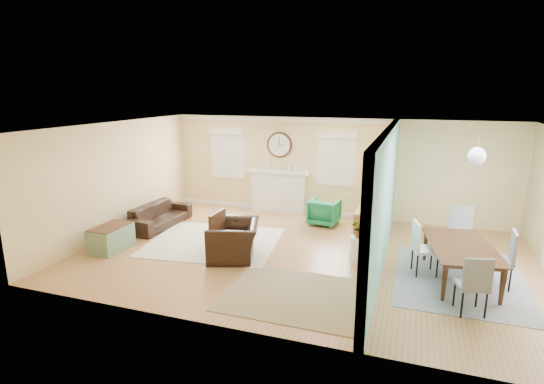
# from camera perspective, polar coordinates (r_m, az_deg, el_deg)

# --- Properties ---
(floor) EXTENTS (9.00, 9.00, 0.00)m
(floor) POSITION_cam_1_polar(r_m,az_deg,el_deg) (8.81, 4.34, -8.45)
(floor) COLOR #A26C3A
(floor) RESTS_ON ground
(wall_back) EXTENTS (9.00, 0.02, 2.60)m
(wall_back) POSITION_cam_1_polar(r_m,az_deg,el_deg) (11.28, 8.34, 3.23)
(wall_back) COLOR tan
(wall_back) RESTS_ON ground
(wall_front) EXTENTS (9.00, 0.02, 2.60)m
(wall_front) POSITION_cam_1_polar(r_m,az_deg,el_deg) (5.67, -3.21, -7.05)
(wall_front) COLOR tan
(wall_front) RESTS_ON ground
(wall_left) EXTENTS (0.02, 6.00, 2.60)m
(wall_left) POSITION_cam_1_polar(r_m,az_deg,el_deg) (10.45, -20.15, 1.72)
(wall_left) COLOR tan
(wall_left) RESTS_ON ground
(ceiling) EXTENTS (9.00, 6.00, 0.02)m
(ceiling) POSITION_cam_1_polar(r_m,az_deg,el_deg) (8.20, 4.67, 8.65)
(ceiling) COLOR white
(ceiling) RESTS_ON wall_back
(partition) EXTENTS (0.17, 6.00, 2.60)m
(partition) POSITION_cam_1_polar(r_m,az_deg,el_deg) (8.44, 14.98, -0.19)
(partition) COLOR tan
(partition) RESTS_ON ground
(fireplace) EXTENTS (1.70, 0.30, 1.17)m
(fireplace) POSITION_cam_1_polar(r_m,az_deg,el_deg) (11.67, 0.86, 0.20)
(fireplace) COLOR white
(fireplace) RESTS_ON ground
(wall_clock) EXTENTS (0.70, 0.07, 0.70)m
(wall_clock) POSITION_cam_1_polar(r_m,az_deg,el_deg) (11.53, 1.02, 6.36)
(wall_clock) COLOR #4E2915
(wall_clock) RESTS_ON wall_back
(window_left) EXTENTS (1.05, 0.13, 1.42)m
(window_left) POSITION_cam_1_polar(r_m,az_deg,el_deg) (12.10, -6.04, 5.72)
(window_left) COLOR white
(window_left) RESTS_ON wall_back
(window_right) EXTENTS (1.05, 0.13, 1.42)m
(window_right) POSITION_cam_1_polar(r_m,az_deg,el_deg) (11.16, 8.61, 4.98)
(window_right) COLOR white
(window_right) RESTS_ON wall_back
(pendant) EXTENTS (0.30, 0.30, 0.55)m
(pendant) POSITION_cam_1_polar(r_m,az_deg,el_deg) (8.05, 25.83, 4.39)
(pendant) COLOR gold
(pendant) RESTS_ON ceiling
(rug_cream) EXTENTS (3.05, 2.73, 0.01)m
(rug_cream) POSITION_cam_1_polar(r_m,az_deg,el_deg) (9.57, -7.83, -6.66)
(rug_cream) COLOR beige
(rug_cream) RESTS_ON floor
(rug_jute) EXTENTS (2.29, 1.88, 0.01)m
(rug_jute) POSITION_cam_1_polar(r_m,az_deg,el_deg) (7.20, 3.00, -13.65)
(rug_jute) COLOR #978661
(rug_jute) RESTS_ON floor
(rug_grey) EXTENTS (2.19, 2.74, 0.01)m
(rug_grey) POSITION_cam_1_polar(r_m,az_deg,el_deg) (8.39, 23.92, -10.78)
(rug_grey) COLOR gray
(rug_grey) RESTS_ON floor
(sofa) EXTENTS (0.79, 1.92, 0.56)m
(sofa) POSITION_cam_1_polar(r_m,az_deg,el_deg) (10.86, -14.94, -3.05)
(sofa) COLOR black
(sofa) RESTS_ON floor
(eames_chair) EXTENTS (1.29, 1.38, 0.73)m
(eames_chair) POSITION_cam_1_polar(r_m,az_deg,el_deg) (8.58, -5.16, -6.44)
(eames_chair) COLOR black
(eames_chair) RESTS_ON floor
(green_chair) EXTENTS (0.77, 0.79, 0.65)m
(green_chair) POSITION_cam_1_polar(r_m,az_deg,el_deg) (10.69, 7.04, -2.66)
(green_chair) COLOR #046432
(green_chair) RESTS_ON floor
(trunk) EXTENTS (0.56, 0.91, 0.52)m
(trunk) POSITION_cam_1_polar(r_m,az_deg,el_deg) (9.59, -20.82, -5.80)
(trunk) COLOR gray
(trunk) RESTS_ON floor
(credenza) EXTENTS (0.47, 1.39, 0.80)m
(credenza) POSITION_cam_1_polar(r_m,az_deg,el_deg) (9.67, 12.74, -4.21)
(credenza) COLOR olive
(credenza) RESTS_ON floor
(tv) EXTENTS (0.20, 1.02, 0.58)m
(tv) POSITION_cam_1_polar(r_m,az_deg,el_deg) (9.48, 12.85, -0.22)
(tv) COLOR black
(tv) RESTS_ON credenza
(garden_stool) EXTENTS (0.34, 0.34, 0.50)m
(garden_stool) POSITION_cam_1_polar(r_m,az_deg,el_deg) (8.58, 11.55, -7.52)
(garden_stool) COLOR white
(garden_stool) RESTS_ON floor
(potted_plant) EXTENTS (0.34, 0.38, 0.39)m
(potted_plant) POSITION_cam_1_polar(r_m,az_deg,el_deg) (8.44, 11.69, -4.70)
(potted_plant) COLOR #337F33
(potted_plant) RESTS_ON garden_stool
(dining_table) EXTENTS (1.33, 2.02, 0.66)m
(dining_table) POSITION_cam_1_polar(r_m,az_deg,el_deg) (8.26, 24.14, -8.71)
(dining_table) COLOR #4E2915
(dining_table) RESTS_ON floor
(dining_chair_n) EXTENTS (0.46, 0.46, 1.02)m
(dining_chair_n) POSITION_cam_1_polar(r_m,az_deg,el_deg) (9.29, 24.07, -4.49)
(dining_chair_n) COLOR gray
(dining_chair_n) RESTS_ON floor
(dining_chair_s) EXTENTS (0.51, 0.51, 0.95)m
(dining_chair_s) POSITION_cam_1_polar(r_m,az_deg,el_deg) (7.10, 25.31, -10.48)
(dining_chair_s) COLOR gray
(dining_chair_s) RESTS_ON floor
(dining_chair_w) EXTENTS (0.54, 0.54, 0.99)m
(dining_chair_w) POSITION_cam_1_polar(r_m,az_deg,el_deg) (8.22, 20.00, -6.58)
(dining_chair_w) COLOR white
(dining_chair_w) RESTS_ON floor
(dining_chair_e) EXTENTS (0.47, 0.47, 1.00)m
(dining_chair_e) POSITION_cam_1_polar(r_m,az_deg,el_deg) (8.22, 28.27, -7.33)
(dining_chair_e) COLOR gray
(dining_chair_e) RESTS_ON floor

